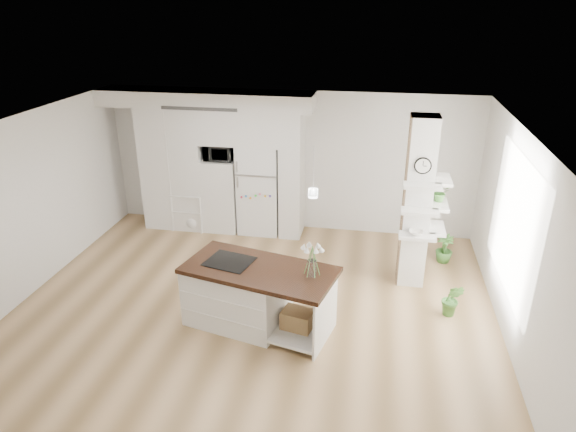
% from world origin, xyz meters
% --- Properties ---
extents(floor, '(7.00, 6.00, 0.01)m').
position_xyz_m(floor, '(0.00, 0.00, 0.00)').
color(floor, tan).
rests_on(floor, ground).
extents(room, '(7.04, 6.04, 2.72)m').
position_xyz_m(room, '(0.00, 0.00, 1.86)').
color(room, white).
rests_on(room, ground).
extents(cabinet_wall, '(4.00, 0.71, 2.70)m').
position_xyz_m(cabinet_wall, '(-1.45, 2.67, 1.51)').
color(cabinet_wall, silver).
rests_on(cabinet_wall, floor).
extents(refrigerator, '(0.78, 0.69, 1.75)m').
position_xyz_m(refrigerator, '(-0.53, 2.68, 0.88)').
color(refrigerator, white).
rests_on(refrigerator, floor).
extents(column, '(0.69, 0.90, 2.70)m').
position_xyz_m(column, '(2.38, 1.13, 1.35)').
color(column, silver).
rests_on(column, floor).
extents(window, '(0.00, 2.40, 2.40)m').
position_xyz_m(window, '(3.48, 0.30, 1.50)').
color(window, white).
rests_on(window, room).
extents(pendant_light, '(0.12, 0.12, 0.10)m').
position_xyz_m(pendant_light, '(1.70, 0.15, 2.12)').
color(pendant_light, white).
rests_on(pendant_light, room).
extents(kitchen_island, '(2.20, 1.41, 1.49)m').
position_xyz_m(kitchen_island, '(-0.03, -0.38, 0.48)').
color(kitchen_island, silver).
rests_on(kitchen_island, floor).
extents(bookshelf, '(0.65, 0.39, 0.75)m').
position_xyz_m(bookshelf, '(-1.89, 2.50, 0.32)').
color(bookshelf, silver).
rests_on(bookshelf, floor).
extents(floor_plant_a, '(0.35, 0.31, 0.53)m').
position_xyz_m(floor_plant_a, '(2.85, 0.29, 0.27)').
color(floor_plant_a, '#438133').
rests_on(floor_plant_a, floor).
extents(floor_plant_b, '(0.30, 0.30, 0.51)m').
position_xyz_m(floor_plant_b, '(2.90, 1.97, 0.25)').
color(floor_plant_b, '#438133').
rests_on(floor_plant_b, floor).
extents(microwave, '(0.54, 0.37, 0.30)m').
position_xyz_m(microwave, '(-1.27, 2.62, 1.57)').
color(microwave, '#2D2D2D').
rests_on(microwave, cabinet_wall).
extents(shelf_plant, '(0.27, 0.23, 0.30)m').
position_xyz_m(shelf_plant, '(2.63, 1.30, 1.52)').
color(shelf_plant, '#438133').
rests_on(shelf_plant, column).
extents(decor_bowl, '(0.22, 0.22, 0.05)m').
position_xyz_m(decor_bowl, '(2.30, 0.90, 1.00)').
color(decor_bowl, white).
rests_on(decor_bowl, column).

